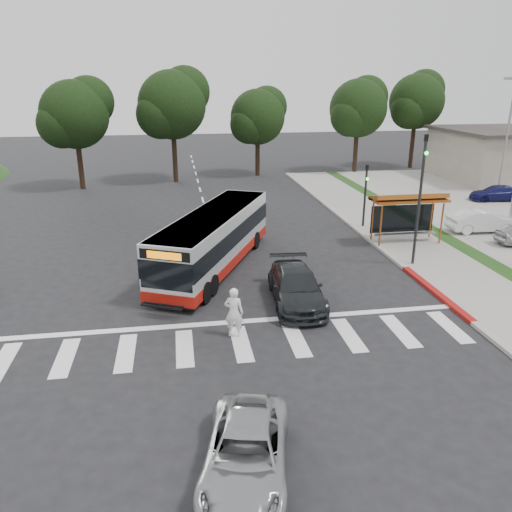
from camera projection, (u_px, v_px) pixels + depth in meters
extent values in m
plane|color=black|center=(227.00, 289.00, 22.39)|extent=(140.00, 140.00, 0.00)
cube|color=gray|center=(387.00, 228.00, 31.47)|extent=(4.00, 40.00, 0.12)
cube|color=#9E9991|center=(356.00, 229.00, 31.17)|extent=(0.30, 40.00, 0.15)
cube|color=maroon|center=(435.00, 292.00, 21.85)|extent=(0.32, 6.00, 0.15)
cube|color=silver|center=(241.00, 343.00, 17.73)|extent=(18.00, 2.60, 0.01)
cylinder|color=#944A18|center=(381.00, 226.00, 27.42)|extent=(0.10, 0.10, 2.30)
cylinder|color=#944A18|center=(441.00, 224.00, 27.96)|extent=(0.10, 0.10, 2.30)
cylinder|color=#944A18|center=(372.00, 221.00, 28.54)|extent=(0.10, 0.10, 2.30)
cylinder|color=#944A18|center=(431.00, 218.00, 29.08)|extent=(0.10, 0.10, 2.30)
cube|color=#944A18|center=(409.00, 200.00, 27.82)|extent=(4.20, 1.60, 0.12)
cube|color=#944A18|center=(409.00, 197.00, 27.81)|extent=(4.20, 1.32, 0.51)
cube|color=black|center=(402.00, 218.00, 28.79)|extent=(3.80, 0.06, 1.60)
cube|color=gray|center=(405.00, 234.00, 28.48)|extent=(3.60, 0.40, 0.08)
cylinder|color=black|center=(419.00, 203.00, 24.15)|extent=(0.14, 0.14, 6.50)
imported|color=black|center=(426.00, 145.00, 23.24)|extent=(0.16, 0.20, 1.00)
sphere|color=#19E533|center=(427.00, 153.00, 23.19)|extent=(0.18, 0.18, 0.18)
cylinder|color=black|center=(365.00, 197.00, 31.08)|extent=(0.14, 0.14, 4.00)
imported|color=black|center=(367.00, 173.00, 30.59)|extent=(0.16, 0.20, 1.00)
sphere|color=#19E533|center=(367.00, 179.00, 30.54)|extent=(0.18, 0.18, 0.18)
cylinder|color=gray|center=(507.00, 138.00, 39.37)|extent=(0.18, 0.18, 9.00)
cube|color=gray|center=(510.00, 78.00, 37.82)|extent=(0.80, 0.35, 0.22)
cylinder|color=black|center=(356.00, 150.00, 50.11)|extent=(0.44, 0.44, 4.40)
sphere|color=black|center=(358.00, 108.00, 48.78)|extent=(5.60, 5.60, 5.60)
sphere|color=black|center=(367.00, 97.00, 49.40)|extent=(4.20, 4.20, 4.20)
sphere|color=black|center=(351.00, 116.00, 48.21)|extent=(3.92, 3.92, 3.92)
cylinder|color=black|center=(412.00, 145.00, 52.98)|extent=(0.44, 0.44, 4.84)
sphere|color=black|center=(417.00, 101.00, 51.52)|extent=(5.60, 5.60, 5.60)
sphere|color=black|center=(424.00, 90.00, 52.10)|extent=(4.20, 4.20, 4.20)
sphere|color=black|center=(410.00, 110.00, 50.97)|extent=(3.92, 3.92, 3.92)
cylinder|color=black|center=(175.00, 155.00, 45.50)|extent=(0.44, 0.44, 4.84)
sphere|color=black|center=(172.00, 105.00, 44.04)|extent=(6.00, 6.00, 6.00)
sphere|color=black|center=(185.00, 92.00, 44.70)|extent=(4.50, 4.50, 4.50)
sphere|color=black|center=(160.00, 115.00, 43.44)|extent=(4.20, 4.20, 4.20)
cylinder|color=black|center=(258.00, 155.00, 48.71)|extent=(0.44, 0.44, 3.96)
sphere|color=black|center=(258.00, 117.00, 47.52)|extent=(5.20, 5.20, 5.20)
sphere|color=black|center=(267.00, 107.00, 48.10)|extent=(3.90, 3.90, 3.90)
sphere|color=black|center=(249.00, 124.00, 46.98)|extent=(3.64, 3.64, 3.64)
cylinder|color=black|center=(80.00, 163.00, 42.51)|extent=(0.44, 0.44, 4.40)
sphere|color=black|center=(75.00, 115.00, 41.19)|extent=(5.60, 5.60, 5.60)
sphere|color=black|center=(89.00, 101.00, 41.80)|extent=(4.20, 4.20, 4.20)
sphere|color=black|center=(62.00, 124.00, 40.62)|extent=(3.92, 3.92, 3.92)
imported|color=white|center=(234.00, 312.00, 17.96)|extent=(0.80, 0.64, 1.90)
imported|color=#212426|center=(296.00, 287.00, 20.77)|extent=(2.35, 5.07, 1.44)
imported|color=#9FA2A4|center=(246.00, 453.00, 11.68)|extent=(2.88, 4.59, 1.18)
imported|color=silver|center=(482.00, 221.00, 30.34)|extent=(4.21, 1.68, 1.36)
imported|color=#16184D|center=(496.00, 193.00, 38.36)|extent=(4.08, 1.99, 1.14)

